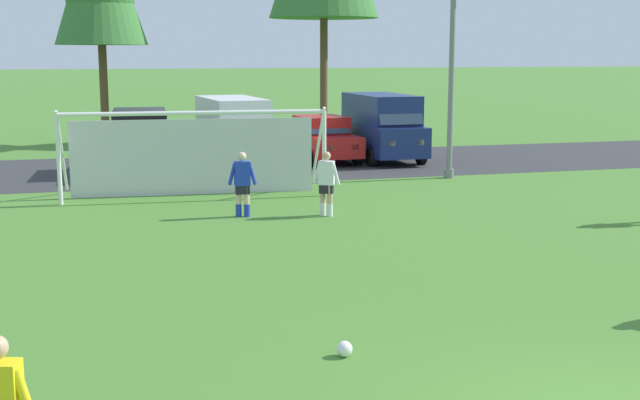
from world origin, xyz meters
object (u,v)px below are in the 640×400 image
at_px(soccer_ball, 345,349).
at_px(parked_car_slot_left, 233,131).
at_px(player_winger_left, 242,184).
at_px(player_striker_near, 326,184).
at_px(parked_car_slot_center_left, 322,139).
at_px(street_lamp, 457,66).
at_px(parked_car_slot_center, 382,125).
at_px(parked_car_slot_far_left, 140,141).
at_px(soccer_goal, 194,151).

bearing_deg(soccer_ball, parked_car_slot_left, 84.76).
bearing_deg(player_winger_left, parked_car_slot_left, 81.74).
bearing_deg(soccer_ball, player_striker_near, 75.54).
bearing_deg(parked_car_slot_center_left, street_lamp, -59.18).
bearing_deg(parked_car_slot_center_left, player_winger_left, -115.99).
xyz_separation_m(soccer_ball, player_striker_near, (2.53, 9.82, 0.71)).
xyz_separation_m(parked_car_slot_center_left, street_lamp, (3.08, -5.17, 2.79)).
bearing_deg(player_striker_near, street_lamp, 41.95).
bearing_deg(parked_car_slot_center, soccer_ball, -110.85).
distance_m(parked_car_slot_far_left, parked_car_slot_center, 9.20).
xyz_separation_m(player_winger_left, parked_car_slot_center, (7.18, 9.80, 0.52)).
relative_size(parked_car_slot_left, street_lamp, 0.70).
bearing_deg(player_winger_left, player_striker_near, -12.50).
bearing_deg(street_lamp, soccer_ball, -119.15).
height_order(player_striker_near, street_lamp, street_lamp).
xyz_separation_m(parked_car_slot_far_left, parked_car_slot_center, (9.13, 1.12, 0.23)).
distance_m(soccer_ball, parked_car_slot_center_left, 21.01).
bearing_deg(player_winger_left, street_lamp, 31.33).
distance_m(player_winger_left, parked_car_slot_center, 12.15).
height_order(soccer_goal, parked_car_slot_far_left, soccer_goal).
bearing_deg(parked_car_slot_center_left, player_striker_near, -105.07).
height_order(parked_car_slot_center, street_lamp, street_lamp).
bearing_deg(parked_car_slot_center, parked_car_slot_left, -170.71).
relative_size(soccer_ball, parked_car_slot_center_left, 0.05).
relative_size(soccer_goal, parked_car_slot_left, 1.53).
xyz_separation_m(soccer_ball, player_winger_left, (0.47, 10.28, 0.71)).
height_order(soccer_ball, street_lamp, street_lamp).
bearing_deg(soccer_goal, parked_car_slot_far_left, 102.98).
bearing_deg(parked_car_slot_center_left, parked_car_slot_left, -161.77).
height_order(parked_car_slot_left, parked_car_slot_center_left, parked_car_slot_left).
xyz_separation_m(parked_car_slot_center, street_lamp, (0.79, -4.95, 2.32)).
bearing_deg(parked_car_slot_left, parked_car_slot_center, 9.29).
bearing_deg(parked_car_slot_center_left, soccer_ball, -104.78).
height_order(parked_car_slot_center_left, parked_car_slot_center, parked_car_slot_center).
distance_m(parked_car_slot_center_left, parked_car_slot_center, 2.35).
distance_m(player_striker_near, parked_car_slot_center_left, 10.85).
relative_size(player_striker_near, street_lamp, 0.23).
distance_m(parked_car_slot_left, parked_car_slot_center_left, 3.82).
height_order(soccer_ball, parked_car_slot_center_left, parked_car_slot_center_left).
distance_m(soccer_goal, street_lamp, 9.14).
distance_m(soccer_goal, parked_car_slot_center, 10.11).
height_order(player_striker_near, parked_car_slot_far_left, parked_car_slot_far_left).
bearing_deg(parked_car_slot_center_left, soccer_goal, -131.03).
height_order(player_winger_left, parked_car_slot_far_left, parked_car_slot_far_left).
height_order(parked_car_slot_center_left, street_lamp, street_lamp).
height_order(player_winger_left, street_lamp, street_lamp).
xyz_separation_m(player_striker_near, street_lamp, (5.90, 5.31, 2.84)).
relative_size(soccer_goal, player_striker_near, 4.60).
xyz_separation_m(soccer_goal, player_winger_left, (0.76, -3.53, -0.47)).
bearing_deg(parked_car_slot_left, soccer_ball, -95.24).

